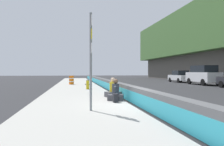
# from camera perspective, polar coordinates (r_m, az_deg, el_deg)

# --- Properties ---
(ground_plane) EXTENTS (160.00, 160.00, 0.00)m
(ground_plane) POSITION_cam_1_polar(r_m,az_deg,el_deg) (10.31, 7.03, -8.42)
(ground_plane) COLOR #2B2B2D
(ground_plane) RESTS_ON ground
(sidewalk_strip) EXTENTS (80.00, 4.40, 0.14)m
(sidewalk_strip) POSITION_cam_1_polar(r_m,az_deg,el_deg) (9.89, -8.03, -8.39)
(sidewalk_strip) COLOR #A8A59E
(sidewalk_strip) RESTS_ON ground_plane
(jersey_barrier) EXTENTS (76.00, 0.45, 0.85)m
(jersey_barrier) POSITION_cam_1_polar(r_m,az_deg,el_deg) (10.25, 7.01, -6.08)
(jersey_barrier) COLOR #545456
(jersey_barrier) RESTS_ON ground_plane
(route_sign_post) EXTENTS (0.44, 0.09, 3.60)m
(route_sign_post) POSITION_cam_1_polar(r_m,az_deg,el_deg) (8.50, -5.25, 4.81)
(route_sign_post) COLOR gray
(route_sign_post) RESTS_ON sidewalk_strip
(fire_hydrant) EXTENTS (0.26, 0.46, 0.88)m
(fire_hydrant) POSITION_cam_1_polar(r_m,az_deg,el_deg) (18.75, -6.05, -2.64)
(fire_hydrant) COLOR gold
(fire_hydrant) RESTS_ON sidewalk_strip
(seated_person_foreground) EXTENTS (0.83, 0.91, 1.06)m
(seated_person_foreground) POSITION_cam_1_polar(r_m,az_deg,el_deg) (11.51, 0.90, -5.13)
(seated_person_foreground) COLOR #424247
(seated_person_foreground) RESTS_ON sidewalk_strip
(seated_person_middle) EXTENTS (0.86, 0.94, 1.10)m
(seated_person_middle) POSITION_cam_1_polar(r_m,az_deg,el_deg) (12.94, 0.24, -4.47)
(seated_person_middle) COLOR #424247
(seated_person_middle) RESTS_ON sidewalk_strip
(backpack) EXTENTS (0.32, 0.28, 0.40)m
(backpack) POSITION_cam_1_polar(r_m,az_deg,el_deg) (10.76, 0.91, -6.25)
(backpack) COLOR #232328
(backpack) RESTS_ON sidewalk_strip
(construction_barrel) EXTENTS (0.54, 0.54, 0.95)m
(construction_barrel) POSITION_cam_1_polar(r_m,az_deg,el_deg) (25.93, -10.02, -1.74)
(construction_barrel) COLOR orange
(construction_barrel) RESTS_ON sidewalk_strip
(parked_car_fourth) EXTENTS (4.81, 2.09, 2.28)m
(parked_car_fourth) POSITION_cam_1_polar(r_m,az_deg,el_deg) (29.05, 21.68, -0.42)
(parked_car_fourth) COLOR silver
(parked_car_fourth) RESTS_ON ground_plane
(parked_car_midline) EXTENTS (4.51, 1.96, 1.71)m
(parked_car_midline) POSITION_cam_1_polar(r_m,az_deg,el_deg) (34.81, 16.48, -0.81)
(parked_car_midline) COLOR silver
(parked_car_midline) RESTS_ON ground_plane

